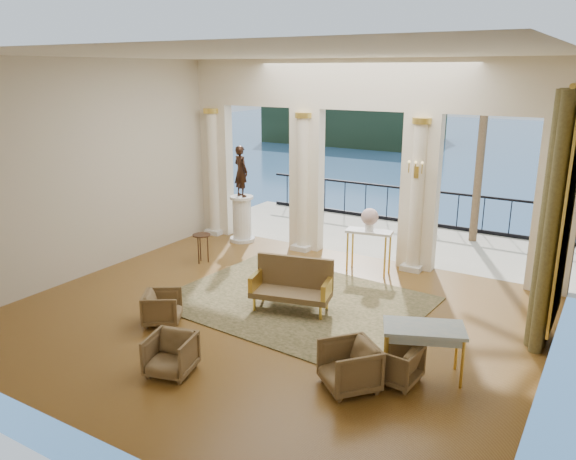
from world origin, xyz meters
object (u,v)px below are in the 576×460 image
Objects in this scene: armchair_c at (396,361)px; pedestal at (242,219)px; side_table at (202,238)px; armchair_a at (171,353)px; game_table at (424,332)px; armchair_b at (349,364)px; settee at (292,284)px; console_table at (369,238)px; statue at (241,171)px; armchair_d at (162,306)px.

armchair_c is 0.53× the size of pedestal.
pedestal is 1.86m from side_table.
side_table reaches higher than armchair_a.
armchair_b is at bearing -155.10° from game_table.
settee is at bearing 68.52° from armchair_a.
side_table is at bearing -167.93° from console_table.
game_table is at bearing 165.92° from statue.
settee is (-2.54, 1.41, 0.16)m from armchair_c.
armchair_c is at bearing -118.96° from armchair_d.
game_table is at bearing 88.70° from armchair_b.
armchair_a is at bearing -116.89° from armchair_b.
side_table is (-2.75, 4.05, 0.24)m from armchair_a.
armchair_d is 0.95× the size of side_table.
pedestal is (-5.33, 4.92, 0.20)m from armchair_b.
settee is 3.30m from side_table.
armchair_b is 0.57× the size of statue.
settee reaches higher than game_table.
console_table reaches higher than armchair_b.
game_table is 7.33m from pedestal.
pedestal reaches higher than settee.
armchair_b is at bearing -42.68° from pedestal.
console_table is (3.69, -0.45, -1.04)m from statue.
console_table reaches higher than game_table.
statue is 3.86m from console_table.
statue is at bearing -13.33° from armchair_d.
armchair_b is at bearing 157.07° from statue.
pedestal is at bearing 101.73° from armchair_a.
pedestal is (-3.29, 3.01, 0.09)m from settee.
statue reaches higher than armchair_c.
settee reaches higher than armchair_d.
armchair_a is 0.56× the size of pedestal.
game_table is (3.13, 1.81, 0.37)m from armchair_a.
pedestal is at bearing 178.12° from armchair_b.
game_table is (0.26, 0.34, 0.38)m from armchair_c.
pedestal is at bearing 96.19° from side_table.
statue is (-2.95, 5.89, 1.49)m from armchair_a.
armchair_d is 5.21m from statue.
armchair_a is at bearing -110.16° from settee.
game_table is (2.80, -1.07, 0.22)m from settee.
console_table is at bearing -167.21° from statue.
armchair_d is at bearing -70.48° from pedestal.
settee is 1.22× the size of statue.
game_table is at bearing 15.15° from armchair_a.
side_table is at bearing -83.81° from pedestal.
armchair_b is 4.78m from console_table.
statue is at bearing 178.12° from armchair_b.
armchair_a is at bearing -58.08° from armchair_c.
armchair_d is at bearing 129.26° from statue.
armchair_c is 4.53m from console_table.
armchair_d is (-3.67, 0.22, -0.05)m from armchair_b.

